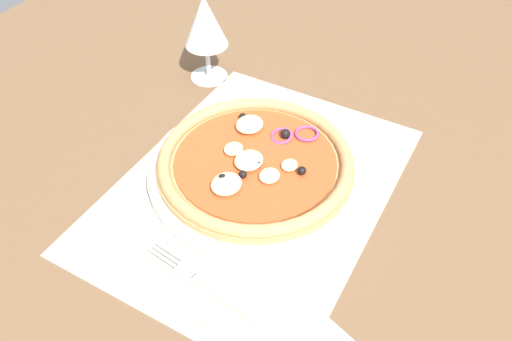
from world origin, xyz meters
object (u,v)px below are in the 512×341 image
wine_glass (205,24)px  knife (165,293)px  pizza (255,161)px  fork (200,281)px  plate (255,170)px

wine_glass → knife: bearing=-153.4°
pizza → fork: size_ratio=1.50×
knife → wine_glass: size_ratio=1.34×
pizza → wine_glass: bearing=47.5°
pizza → wine_glass: wine_glass is taller
plate → wine_glass: 27.32cm
plate → fork: size_ratio=1.65×
fork → wine_glass: (35.95, 22.19, 9.45)cm
pizza → wine_glass: (17.40, 19.00, 7.21)cm
fork → wine_glass: bearing=-51.2°
pizza → fork: pizza is taller
knife → wine_glass: wine_glass is taller
plate → knife: (-21.86, -0.60, -0.43)cm
plate → fork: 18.80cm
pizza → plate: bearing=-118.9°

